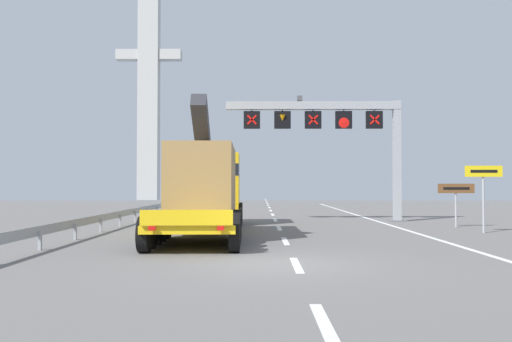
{
  "coord_description": "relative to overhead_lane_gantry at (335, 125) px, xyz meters",
  "views": [
    {
      "loc": [
        -0.45,
        -13.75,
        2.03
      ],
      "look_at": [
        -0.58,
        11.9,
        2.71
      ],
      "focal_mm": 37.25,
      "sensor_mm": 36.0,
      "label": 1
    }
  ],
  "objects": [
    {
      "name": "ground",
      "position": [
        -3.86,
        -15.95,
        -5.38
      ],
      "size": [
        112.0,
        112.0,
        0.0
      ],
      "primitive_type": "plane",
      "color": "slate"
    },
    {
      "name": "lane_markings",
      "position": [
        -3.36,
        12.51,
        -5.38
      ],
      "size": [
        0.2,
        71.52,
        0.01
      ],
      "color": "silver",
      "rests_on": "ground"
    },
    {
      "name": "edge_line_right",
      "position": [
        2.34,
        -3.95,
        -5.38
      ],
      "size": [
        0.2,
        63.0,
        0.01
      ],
      "primitive_type": "cube",
      "color": "silver",
      "rests_on": "ground"
    },
    {
      "name": "overhead_lane_gantry",
      "position": [
        0.0,
        0.0,
        0.0
      ],
      "size": [
        10.04,
        0.9,
        7.04
      ],
      "color": "#9EA0A5",
      "rests_on": "ground"
    },
    {
      "name": "heavy_haul_truck_yellow",
      "position": [
        -6.54,
        -6.36,
        -3.39
      ],
      "size": [
        3.23,
        14.1,
        5.3
      ],
      "color": "yellow",
      "rests_on": "ground"
    },
    {
      "name": "exit_sign_yellow",
      "position": [
        5.24,
        -7.14,
        -3.22
      ],
      "size": [
        1.58,
        0.15,
        2.85
      ],
      "color": "#9EA0A5",
      "rests_on": "ground"
    },
    {
      "name": "tourist_info_sign_brown",
      "position": [
        5.2,
        -4.11,
        -3.75
      ],
      "size": [
        1.75,
        0.15,
        2.1
      ],
      "color": "#9EA0A5",
      "rests_on": "ground"
    },
    {
      "name": "guardrail_left",
      "position": [
        -11.18,
        -5.24,
        -4.82
      ],
      "size": [
        0.13,
        25.42,
        0.76
      ],
      "color": "#999EA3",
      "rests_on": "ground"
    },
    {
      "name": "bridge_pylon_distant",
      "position": [
        -19.59,
        43.6,
        11.24
      ],
      "size": [
        9.0,
        2.0,
        32.46
      ],
      "color": "#B7B7B2",
      "rests_on": "ground"
    }
  ]
}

